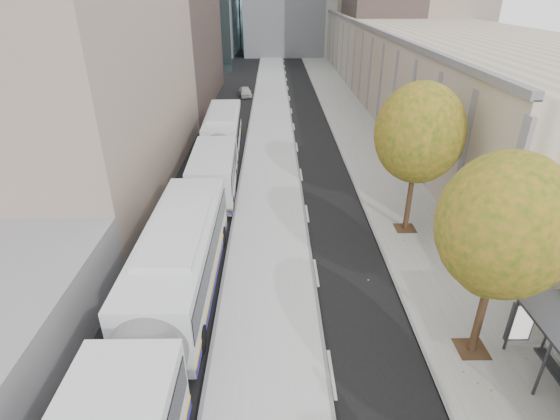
{
  "coord_description": "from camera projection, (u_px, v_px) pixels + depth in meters",
  "views": [
    {
      "loc": [
        -3.61,
        1.2,
        11.9
      ],
      "look_at": [
        -3.32,
        19.59,
        2.5
      ],
      "focal_mm": 28.0,
      "sensor_mm": 36.0,
      "label": 1
    }
  ],
  "objects": [
    {
      "name": "bus_near",
      "position": [
        158.0,
        327.0,
        14.69
      ],
      "size": [
        2.84,
        18.85,
        3.14
      ],
      "rotation": [
        0.0,
        0.0,
        -0.0
      ],
      "color": "silver",
      "rests_on": "ground"
    },
    {
      "name": "building_tan",
      "position": [
        412.0,
        52.0,
        59.77
      ],
      "size": [
        18.0,
        92.0,
        8.0
      ],
      "primitive_type": "cube",
      "color": "gray",
      "rests_on": "ground"
    },
    {
      "name": "distant_car",
      "position": [
        245.0,
        92.0,
        53.01
      ],
      "size": [
        1.89,
        3.59,
        1.17
      ],
      "primitive_type": "imported",
      "rotation": [
        0.0,
        0.0,
        0.16
      ],
      "color": "silver",
      "rests_on": "ground"
    },
    {
      "name": "tree_c",
      "position": [
        504.0,
        226.0,
        13.64
      ],
      "size": [
        4.2,
        4.2,
        7.28
      ],
      "color": "black",
      "rests_on": "sidewalk"
    },
    {
      "name": "bus_far",
      "position": [
        220.0,
        145.0,
        31.86
      ],
      "size": [
        3.2,
        17.69,
        2.94
      ],
      "rotation": [
        0.0,
        0.0,
        0.04
      ],
      "color": "silver",
      "rests_on": "ground"
    },
    {
      "name": "sidewalk",
      "position": [
        368.0,
        150.0,
        35.6
      ],
      "size": [
        4.75,
        150.0,
        0.08
      ],
      "primitive_type": "cube",
      "color": "gray",
      "rests_on": "ground"
    },
    {
      "name": "bus_platform",
      "position": [
        270.0,
        150.0,
        35.47
      ],
      "size": [
        4.25,
        150.0,
        0.15
      ],
      "primitive_type": "cube",
      "color": "#B2B2B2",
      "rests_on": "ground"
    },
    {
      "name": "tree_d",
      "position": [
        419.0,
        133.0,
        21.55
      ],
      "size": [
        4.4,
        4.4,
        7.6
      ],
      "color": "black",
      "rests_on": "sidewalk"
    }
  ]
}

